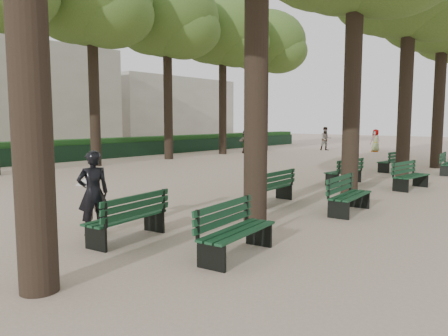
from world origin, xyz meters
The scene contains 20 objects.
ground centered at (0.00, 0.00, 0.00)m, with size 120.00×120.00×0.00m, color #C2A893.
tree_central_4 centered at (1.50, 18.00, 7.65)m, with size 6.00×6.00×9.95m.
tree_far_2 centered at (-12.00, 8.00, 8.14)m, with size 6.00×6.00×10.45m.
tree_far_3 centered at (-12.00, 13.00, 8.14)m, with size 6.00×6.00×10.45m.
tree_far_4 centered at (-12.00, 18.00, 8.14)m, with size 6.00×6.00×10.45m.
tree_far_5 centered at (-12.00, 23.00, 8.14)m, with size 6.00×6.00×10.45m.
bench_left_0 centered at (0.37, 0.35, 0.27)m, with size 0.81×1.86×0.92m.
bench_left_1 centered at (0.37, 5.29, 0.27)m, with size 0.65×1.82×0.92m.
bench_left_2 centered at (0.37, 10.09, 0.27)m, with size 0.76×1.85×0.92m.
bench_left_3 centered at (0.37, 15.12, 0.27)m, with size 0.76×1.85×0.92m.
bench_right_0 centered at (2.63, 0.91, 0.27)m, with size 0.79×1.86×0.92m.
bench_right_1 centered at (2.63, 5.47, 0.27)m, with size 0.72×1.84×0.92m.
bench_right_2 centered at (2.63, 10.37, 0.27)m, with size 0.77×1.85×0.92m.
man_with_map centered at (-0.46, 0.17, 0.86)m, with size 0.72×0.77×1.72m.
pedestrian_e centered at (-11.30, 19.68, 0.82)m, with size 1.52×0.33×1.64m, color #262628.
pedestrian_a centered at (-8.22, 25.70, 0.89)m, with size 0.87×0.36×1.78m, color #262628.
pedestrian_d centered at (-4.79, 26.74, 0.82)m, with size 0.80×0.33×1.64m, color #262628.
fence centered at (-15.00, 11.00, 0.45)m, with size 0.08×42.00×0.90m, color black.
hedge centered at (-15.70, 11.00, 0.60)m, with size 1.20×42.00×1.20m, color #174418.
building_far centered at (-33.00, 30.00, 3.50)m, with size 12.00×16.00×7.00m, color #B7B2A3.
Camera 1 is at (7.08, -4.78, 2.32)m, focal length 35.00 mm.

